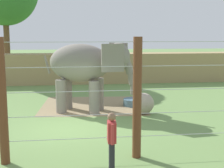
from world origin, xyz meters
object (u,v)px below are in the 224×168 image
Objects in this scene: zookeeper at (112,140)px; water_tub at (134,102)px; enrichment_ball at (144,103)px; elephant at (87,66)px.

water_tub is at bearing 74.82° from zookeeper.
enrichment_ball is at bearing -86.28° from water_tub.
zookeeper is 8.21m from water_tub.
elephant is 3.89× the size of water_tub.
enrichment_ball is (2.58, -0.73, -1.69)m from elephant.
elephant reaches higher than water_tub.
zookeeper is at bearing -110.05° from enrichment_ball.
water_tub is (2.14, 7.89, -0.74)m from zookeeper.
elephant reaches higher than zookeeper.
enrichment_ball is at bearing 69.95° from zookeeper.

